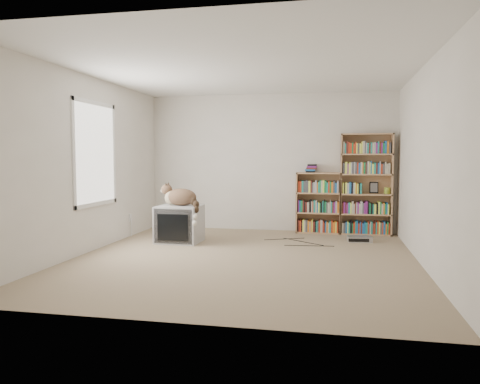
% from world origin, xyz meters
% --- Properties ---
extents(floor, '(4.50, 5.00, 0.01)m').
position_xyz_m(floor, '(0.00, 0.00, 0.00)').
color(floor, gray).
rests_on(floor, ground).
extents(wall_back, '(4.50, 0.02, 2.50)m').
position_xyz_m(wall_back, '(0.00, 2.50, 1.25)').
color(wall_back, silver).
rests_on(wall_back, floor).
extents(wall_front, '(4.50, 0.02, 2.50)m').
position_xyz_m(wall_front, '(0.00, -2.50, 1.25)').
color(wall_front, silver).
rests_on(wall_front, floor).
extents(wall_left, '(0.02, 5.00, 2.50)m').
position_xyz_m(wall_left, '(-2.25, 0.00, 1.25)').
color(wall_left, silver).
rests_on(wall_left, floor).
extents(wall_right, '(0.02, 5.00, 2.50)m').
position_xyz_m(wall_right, '(2.25, 0.00, 1.25)').
color(wall_right, silver).
rests_on(wall_right, floor).
extents(ceiling, '(4.50, 5.00, 0.02)m').
position_xyz_m(ceiling, '(0.00, 0.00, 2.50)').
color(ceiling, white).
rests_on(ceiling, wall_back).
extents(window, '(0.02, 1.22, 1.52)m').
position_xyz_m(window, '(-2.24, 0.20, 1.40)').
color(window, white).
rests_on(window, wall_left).
extents(crt_tv, '(0.68, 0.62, 0.58)m').
position_xyz_m(crt_tv, '(-1.24, 1.00, 0.29)').
color(crt_tv, '#ACACAF').
rests_on(crt_tv, floor).
extents(cat, '(0.73, 0.56, 0.60)m').
position_xyz_m(cat, '(-1.18, 1.00, 0.68)').
color(cat, '#331F14').
rests_on(cat, crt_tv).
extents(bookcase_tall, '(0.88, 0.30, 1.76)m').
position_xyz_m(bookcase_tall, '(1.71, 2.36, 0.84)').
color(bookcase_tall, '#AC7C56').
rests_on(bookcase_tall, floor).
extents(bookcase_short, '(0.78, 0.30, 1.08)m').
position_xyz_m(bookcase_short, '(0.89, 2.36, 0.50)').
color(bookcase_short, '#AC7C56').
rests_on(bookcase_short, floor).
extents(book_stack, '(0.21, 0.27, 0.15)m').
position_xyz_m(book_stack, '(0.75, 2.38, 1.15)').
color(book_stack, '#B63218').
rests_on(book_stack, bookcase_short).
extents(green_mug, '(0.10, 0.10, 0.11)m').
position_xyz_m(green_mug, '(2.06, 2.34, 0.77)').
color(green_mug, '#8DA52F').
rests_on(green_mug, bookcase_tall).
extents(framed_print, '(0.15, 0.05, 0.20)m').
position_xyz_m(framed_print, '(1.85, 2.44, 0.82)').
color(framed_print, black).
rests_on(framed_print, bookcase_tall).
extents(dvd_player, '(0.40, 0.31, 0.09)m').
position_xyz_m(dvd_player, '(1.57, 1.60, 0.04)').
color(dvd_player, '#A2A2A7').
rests_on(dvd_player, floor).
extents(wall_outlet, '(0.01, 0.08, 0.13)m').
position_xyz_m(wall_outlet, '(-2.24, 1.34, 0.32)').
color(wall_outlet, silver).
rests_on(wall_outlet, wall_left).
extents(floor_cables, '(1.20, 0.70, 0.01)m').
position_xyz_m(floor_cables, '(0.25, 1.29, 0.00)').
color(floor_cables, black).
rests_on(floor_cables, floor).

